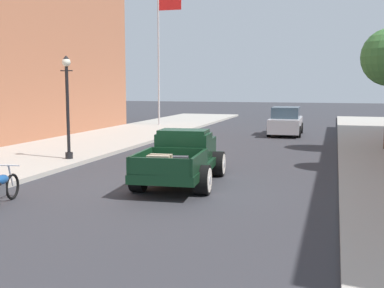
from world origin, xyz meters
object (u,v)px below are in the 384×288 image
(hotrod_truck_dark_green, at_px, (183,157))
(street_lamp_near, at_px, (67,99))
(car_background_silver, at_px, (286,122))
(flagpole, at_px, (162,44))

(hotrod_truck_dark_green, distance_m, street_lamp_near, 5.93)
(car_background_silver, height_order, street_lamp_near, street_lamp_near)
(car_background_silver, height_order, flagpole, flagpole)
(hotrod_truck_dark_green, xyz_separation_m, street_lamp_near, (-5.24, 2.24, 1.63))
(hotrod_truck_dark_green, relative_size, flagpole, 0.55)
(car_background_silver, distance_m, flagpole, 10.75)
(hotrod_truck_dark_green, relative_size, street_lamp_near, 1.31)
(car_background_silver, relative_size, flagpole, 0.47)
(hotrod_truck_dark_green, bearing_deg, street_lamp_near, 156.91)
(hotrod_truck_dark_green, height_order, car_background_silver, car_background_silver)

